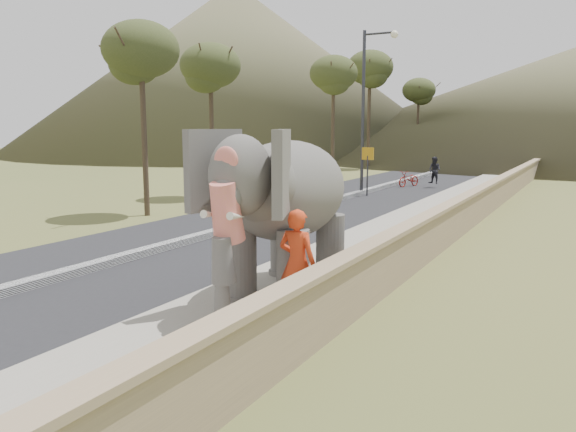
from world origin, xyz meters
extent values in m
plane|color=olive|center=(0.00, 0.00, 0.00)|extent=(160.00, 160.00, 0.00)
cube|color=black|center=(-5.00, 10.00, 0.01)|extent=(7.00, 120.00, 0.03)
cube|color=black|center=(-5.00, 10.00, 0.11)|extent=(0.35, 120.00, 0.22)
cube|color=#9E9687|center=(0.00, 10.00, 0.07)|extent=(3.00, 120.00, 0.15)
cube|color=tan|center=(1.65, 10.00, 0.55)|extent=(0.30, 120.00, 1.10)
cylinder|color=#2A2A2F|center=(-5.00, 17.24, 4.00)|extent=(0.16, 0.16, 8.00)
cylinder|color=#2A2A2F|center=(-4.20, 17.24, 7.80)|extent=(1.60, 0.10, 0.10)
sphere|color=#FFF2CC|center=(-3.50, 17.24, 7.70)|extent=(0.36, 0.36, 0.36)
cylinder|color=#2D2D33|center=(-4.50, 16.72, 1.00)|extent=(0.08, 0.08, 2.00)
cube|color=#C28612|center=(-4.50, 16.72, 2.10)|extent=(0.60, 0.05, 0.60)
cone|color=brown|center=(-38.00, 55.00, 11.00)|extent=(60.00, 60.00, 22.00)
imported|color=red|center=(0.95, -0.94, 1.09)|extent=(0.68, 0.45, 1.87)
imported|color=maroon|center=(-4.00, 22.06, 0.46)|extent=(1.15, 1.85, 0.92)
imported|color=black|center=(-2.56, 22.06, 1.00)|extent=(0.88, 0.78, 1.51)
camera|label=1|loc=(5.32, -9.21, 3.39)|focal=35.00mm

